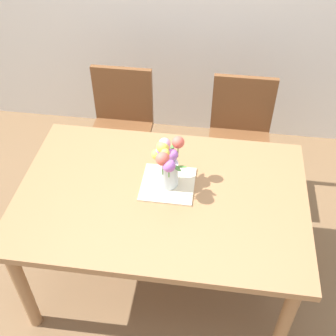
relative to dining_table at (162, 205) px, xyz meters
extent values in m
plane|color=brown|center=(0.00, 0.00, -0.65)|extent=(12.00, 12.00, 0.00)
cube|color=#9E7047|center=(0.00, 0.00, 0.07)|extent=(1.52, 1.01, 0.04)
cylinder|color=#9E7047|center=(-0.68, -0.43, -0.30)|extent=(0.07, 0.07, 0.69)
cylinder|color=#9E7047|center=(0.68, -0.43, -0.30)|extent=(0.07, 0.07, 0.69)
cylinder|color=#9E7047|center=(-0.68, 0.43, -0.30)|extent=(0.07, 0.07, 0.69)
cylinder|color=#9E7047|center=(0.68, 0.43, -0.30)|extent=(0.07, 0.07, 0.69)
cube|color=brown|center=(-0.42, 0.77, -0.19)|extent=(0.42, 0.42, 0.04)
cylinder|color=brown|center=(-0.24, 0.59, -0.43)|extent=(0.04, 0.04, 0.44)
cylinder|color=brown|center=(-0.60, 0.59, -0.43)|extent=(0.04, 0.04, 0.44)
cylinder|color=brown|center=(-0.24, 0.95, -0.43)|extent=(0.04, 0.04, 0.44)
cylinder|color=brown|center=(-0.60, 0.95, -0.43)|extent=(0.04, 0.04, 0.44)
cube|color=brown|center=(-0.42, 0.96, 0.04)|extent=(0.42, 0.04, 0.42)
cube|color=brown|center=(0.42, 0.77, -0.19)|extent=(0.42, 0.42, 0.04)
cylinder|color=brown|center=(0.60, 0.59, -0.43)|extent=(0.04, 0.04, 0.44)
cylinder|color=brown|center=(0.24, 0.59, -0.43)|extent=(0.04, 0.04, 0.44)
cylinder|color=brown|center=(0.60, 0.95, -0.43)|extent=(0.04, 0.04, 0.44)
cylinder|color=brown|center=(0.24, 0.95, -0.43)|extent=(0.04, 0.04, 0.44)
cube|color=brown|center=(0.42, 0.96, 0.04)|extent=(0.42, 0.04, 0.42)
cube|color=beige|center=(0.02, 0.07, 0.09)|extent=(0.28, 0.28, 0.01)
cylinder|color=silver|center=(0.02, 0.07, 0.17)|extent=(0.11, 0.11, 0.14)
sphere|color=#EA9EBC|center=(0.00, 0.12, 0.32)|extent=(0.06, 0.06, 0.06)
cylinder|color=#478438|center=(0.00, 0.12, 0.28)|extent=(0.01, 0.01, 0.10)
sphere|color=#B266C6|center=(0.04, -0.02, 0.31)|extent=(0.07, 0.07, 0.07)
cylinder|color=#478438|center=(0.04, -0.02, 0.27)|extent=(0.01, 0.01, 0.08)
sphere|color=#EFD14C|center=(-0.04, 0.10, 0.27)|extent=(0.06, 0.06, 0.06)
cylinder|color=#478438|center=(-0.04, 0.10, 0.25)|extent=(0.01, 0.01, 0.04)
sphere|color=#B266C6|center=(-0.02, 0.11, 0.29)|extent=(0.05, 0.05, 0.05)
cylinder|color=#478438|center=(-0.02, 0.11, 0.26)|extent=(0.01, 0.01, 0.06)
sphere|color=#EA9EBC|center=(0.00, 0.12, 0.30)|extent=(0.06, 0.06, 0.06)
cylinder|color=#478438|center=(0.00, 0.12, 0.26)|extent=(0.01, 0.01, 0.07)
sphere|color=#E55B4C|center=(0.01, 0.00, 0.33)|extent=(0.07, 0.07, 0.07)
cylinder|color=#478438|center=(0.01, 0.00, 0.28)|extent=(0.01, 0.01, 0.10)
sphere|color=#B266C6|center=(0.04, 0.10, 0.28)|extent=(0.06, 0.06, 0.06)
cylinder|color=#478438|center=(0.04, 0.10, 0.25)|extent=(0.01, 0.01, 0.05)
sphere|color=#EFD14C|center=(0.02, 0.04, 0.34)|extent=(0.05, 0.05, 0.05)
cylinder|color=#478438|center=(0.02, 0.04, 0.28)|extent=(0.01, 0.01, 0.11)
sphere|color=#E55B4C|center=(0.07, 0.15, 0.32)|extent=(0.06, 0.06, 0.06)
cylinder|color=#478438|center=(0.07, 0.15, 0.28)|extent=(0.01, 0.01, 0.09)
sphere|color=#EFD14C|center=(-0.01, 0.11, 0.31)|extent=(0.07, 0.07, 0.07)
cylinder|color=#478438|center=(-0.01, 0.11, 0.27)|extent=(0.01, 0.01, 0.09)
ellipsoid|color=#478438|center=(0.03, 0.15, 0.27)|extent=(0.03, 0.07, 0.04)
ellipsoid|color=#478438|center=(0.10, 0.04, 0.26)|extent=(0.07, 0.05, 0.03)
ellipsoid|color=#478438|center=(0.07, 0.04, 0.25)|extent=(0.07, 0.06, 0.01)
camera|label=1|loc=(0.25, -1.54, 1.72)|focal=46.06mm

